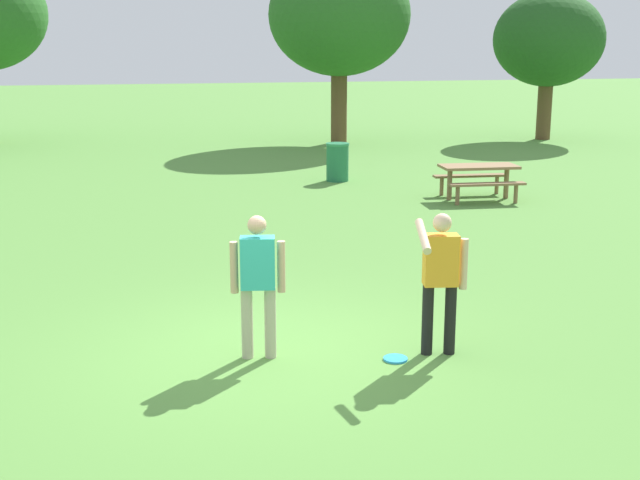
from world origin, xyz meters
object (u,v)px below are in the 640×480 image
at_px(person_thrower, 441,273).
at_px(tree_back_left, 549,40).
at_px(tree_slender_mid, 339,16).
at_px(frisbee, 395,359).
at_px(trash_can_further_along, 337,162).
at_px(person_catcher, 258,277).
at_px(picnic_table_near, 478,174).

height_order(person_thrower, tree_back_left, tree_back_left).
distance_m(person_thrower, tree_slender_mid, 20.12).
relative_size(frisbee, trash_can_further_along, 0.29).
bearing_deg(trash_can_further_along, person_catcher, -108.09).
distance_m(person_catcher, frisbee, 1.80).
height_order(person_catcher, tree_back_left, tree_back_left).
xyz_separation_m(trash_can_further_along, tree_back_left, (9.36, 7.15, 2.98)).
height_order(person_catcher, frisbee, person_catcher).
bearing_deg(picnic_table_near, person_catcher, -126.57).
height_order(frisbee, tree_slender_mid, tree_slender_mid).
xyz_separation_m(frisbee, tree_back_left, (11.64, 19.08, 3.45)).
height_order(person_thrower, trash_can_further_along, person_thrower).
bearing_deg(tree_back_left, trash_can_further_along, -142.64).
xyz_separation_m(person_catcher, trash_can_further_along, (3.76, 11.52, -0.46)).
distance_m(frisbee, picnic_table_near, 10.05).
relative_size(person_thrower, picnic_table_near, 0.92).
xyz_separation_m(person_thrower, trash_can_further_along, (1.75, 11.87, -0.48)).
relative_size(trash_can_further_along, tree_slender_mid, 0.15).
bearing_deg(person_thrower, tree_slender_mid, 79.28).
bearing_deg(frisbee, person_catcher, 164.24).
distance_m(frisbee, tree_slender_mid, 20.47).
bearing_deg(picnic_table_near, person_thrower, -115.77).
height_order(picnic_table_near, tree_back_left, tree_back_left).
distance_m(person_catcher, tree_back_left, 22.95).
bearing_deg(person_catcher, picnic_table_near, 53.43).
height_order(person_catcher, tree_slender_mid, tree_slender_mid).
bearing_deg(trash_can_further_along, frisbee, -100.83).
relative_size(tree_slender_mid, tree_back_left, 1.23).
bearing_deg(trash_can_further_along, person_thrower, -98.40).
bearing_deg(picnic_table_near, frisbee, -118.33).
distance_m(person_catcher, trash_can_further_along, 12.12).
distance_m(person_thrower, frisbee, 1.09).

